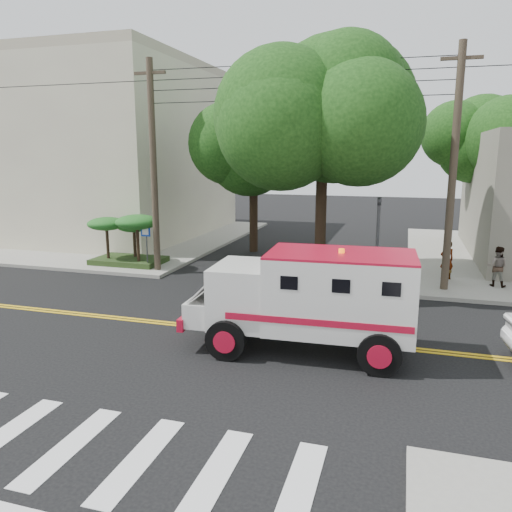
% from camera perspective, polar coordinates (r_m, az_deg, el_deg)
% --- Properties ---
extents(ground, '(100.00, 100.00, 0.00)m').
position_cam_1_polar(ground, '(15.02, -2.74, -8.48)').
color(ground, black).
rests_on(ground, ground).
extents(sidewalk_nw, '(17.00, 17.00, 0.15)m').
position_cam_1_polar(sidewalk_nw, '(32.80, -17.31, 2.16)').
color(sidewalk_nw, gray).
rests_on(sidewalk_nw, ground).
extents(building_left, '(16.00, 14.00, 10.00)m').
position_cam_1_polar(building_left, '(34.78, -19.21, 10.96)').
color(building_left, beige).
rests_on(building_left, sidewalk_nw).
extents(utility_pole_left, '(0.28, 0.28, 9.00)m').
position_cam_1_polar(utility_pole_left, '(21.89, -11.61, 9.65)').
color(utility_pole_left, '#382D23').
rests_on(utility_pole_left, ground).
extents(utility_pole_right, '(0.28, 0.28, 9.00)m').
position_cam_1_polar(utility_pole_right, '(19.56, 21.58, 8.88)').
color(utility_pole_right, '#382D23').
rests_on(utility_pole_right, ground).
extents(tree_main, '(6.08, 5.70, 9.85)m').
position_cam_1_polar(tree_main, '(19.80, 8.93, 17.39)').
color(tree_main, black).
rests_on(tree_main, ground).
extents(tree_left, '(4.48, 4.20, 7.70)m').
position_cam_1_polar(tree_left, '(26.15, 0.26, 12.86)').
color(tree_left, black).
rests_on(tree_left, ground).
extents(tree_right, '(4.80, 4.50, 8.20)m').
position_cam_1_polar(tree_right, '(29.36, 25.39, 12.34)').
color(tree_right, black).
rests_on(tree_right, ground).
extents(traffic_signal, '(0.15, 0.18, 3.60)m').
position_cam_1_polar(traffic_signal, '(19.14, 13.74, 2.46)').
color(traffic_signal, '#3F3F42').
rests_on(traffic_signal, ground).
extents(accessibility_sign, '(0.45, 0.10, 2.02)m').
position_cam_1_polar(accessibility_sign, '(22.64, -12.43, 1.69)').
color(accessibility_sign, '#3F3F42').
rests_on(accessibility_sign, ground).
extents(palm_planter, '(3.52, 2.63, 2.36)m').
position_cam_1_polar(palm_planter, '(23.60, -14.55, 2.68)').
color(palm_planter, '#1E3314').
rests_on(palm_planter, sidewalk_nw).
extents(armored_truck, '(6.05, 2.65, 2.71)m').
position_cam_1_polar(armored_truck, '(13.09, 6.20, -4.50)').
color(armored_truck, silver).
rests_on(armored_truck, ground).
extents(pedestrian_a, '(0.68, 0.59, 1.58)m').
position_cam_1_polar(pedestrian_a, '(21.57, 20.97, -0.44)').
color(pedestrian_a, gray).
rests_on(pedestrian_a, sidewalk_ne).
extents(pedestrian_b, '(0.89, 0.78, 1.55)m').
position_cam_1_polar(pedestrian_b, '(21.21, 25.86, -1.08)').
color(pedestrian_b, gray).
rests_on(pedestrian_b, sidewalk_ne).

